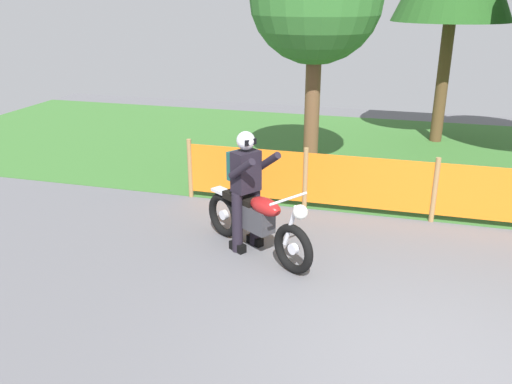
# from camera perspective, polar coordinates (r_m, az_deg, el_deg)

# --- Properties ---
(ground) EXTENTS (24.00, 24.00, 0.02)m
(ground) POSITION_cam_1_polar(r_m,az_deg,el_deg) (5.75, 19.29, -17.05)
(ground) COLOR #5B5B60
(grass_verge) EXTENTS (24.00, 7.19, 0.01)m
(grass_verge) POSITION_cam_1_polar(r_m,az_deg,el_deg) (12.25, 17.76, 3.56)
(grass_verge) COLOR #386B2D
(grass_verge) RESTS_ON ground
(barrier_fence) EXTENTS (8.21, 0.08, 1.05)m
(barrier_fence) POSITION_cam_1_polar(r_m,az_deg,el_deg) (8.67, 18.63, 0.27)
(barrier_fence) COLOR #997547
(barrier_fence) RESTS_ON ground
(motorcycle_lead) EXTENTS (1.83, 1.28, 1.01)m
(motorcycle_lead) POSITION_cam_1_polar(r_m,az_deg,el_deg) (7.23, 0.08, -3.08)
(motorcycle_lead) COLOR black
(motorcycle_lead) RESTS_ON ground
(rider_lead) EXTENTS (0.79, 0.72, 1.69)m
(rider_lead) POSITION_cam_1_polar(r_m,az_deg,el_deg) (7.22, -1.12, 0.84)
(rider_lead) COLOR black
(rider_lead) RESTS_ON ground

